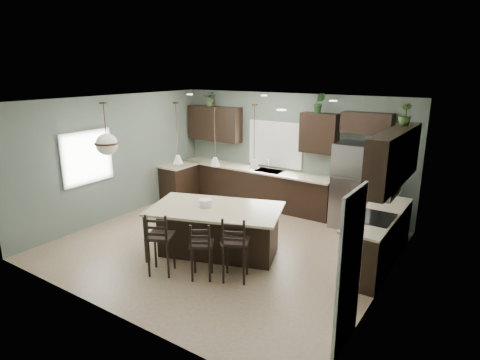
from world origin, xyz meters
name	(u,v)px	position (x,y,z in m)	size (l,w,h in m)	color
ground	(225,245)	(0.00, 0.00, 0.00)	(6.00, 6.00, 0.00)	#9E8466
pantry_door	(350,270)	(2.98, -1.55, 1.02)	(0.04, 0.82, 2.04)	white
window_back	(275,144)	(-0.40, 2.73, 1.55)	(1.35, 0.02, 1.00)	white
window_left	(87,157)	(-2.98, -0.80, 1.55)	(0.02, 1.10, 1.00)	white
left_return_cabs	(179,182)	(-2.70, 1.70, 0.45)	(0.60, 0.90, 0.90)	black
left_return_countertop	(179,165)	(-2.68, 1.70, 0.92)	(0.66, 0.96, 0.04)	beige
back_lower_cabs	(253,187)	(-0.85, 2.45, 0.45)	(4.20, 0.60, 0.90)	black
back_countertop	(253,169)	(-0.85, 2.43, 0.92)	(4.20, 0.66, 0.04)	beige
sink_inset	(269,171)	(-0.40, 2.43, 0.94)	(0.70, 0.45, 0.01)	gray
faucet	(268,165)	(-0.40, 2.40, 1.08)	(0.02, 0.02, 0.28)	silver
back_upper_left	(215,124)	(-2.15, 2.58, 1.95)	(1.55, 0.34, 0.90)	black
back_upper_right	(319,133)	(0.80, 2.58, 1.95)	(0.85, 0.34, 0.90)	black
fridge_header	(367,123)	(1.85, 2.58, 2.25)	(1.05, 0.34, 0.45)	black
right_lower_cabs	(378,240)	(2.70, 0.87, 0.45)	(0.60, 2.35, 0.90)	black
right_countertop	(379,214)	(2.68, 0.87, 0.92)	(0.66, 2.35, 0.04)	beige
cooktop	(375,218)	(2.68, 0.60, 0.94)	(0.58, 0.75, 0.02)	black
wall_oven_front	(356,241)	(2.40, 0.60, 0.45)	(0.01, 0.72, 0.60)	gray
right_upper_cabs	(394,157)	(2.83, 0.87, 1.95)	(0.34, 2.35, 0.90)	black
microwave	(384,184)	(2.78, 0.60, 1.55)	(0.40, 0.75, 0.40)	gray
refrigerator	(356,186)	(1.79, 2.34, 0.93)	(0.90, 0.74, 1.85)	gray
kitchen_island	(216,231)	(0.12, -0.43, 0.46)	(2.35, 1.34, 0.92)	black
serving_dish	(205,203)	(-0.07, -0.49, 0.99)	(0.24, 0.24, 0.14)	silver
bar_stool_left	(161,243)	(-0.23, -1.50, 0.56)	(0.41, 0.41, 1.11)	black
bar_stool_center	(202,250)	(0.44, -1.25, 0.50)	(0.37, 0.37, 1.00)	black
bar_stool_right	(235,248)	(0.93, -0.99, 0.56)	(0.42, 0.42, 1.12)	black
pendant_left	(177,133)	(-0.54, -0.65, 2.25)	(0.17, 0.17, 1.10)	white
pendant_center	(215,135)	(0.12, -0.43, 2.25)	(0.17, 0.17, 1.10)	white
pendant_right	(254,137)	(0.79, -0.20, 2.25)	(0.17, 0.17, 1.10)	silver
chandelier	(105,129)	(-1.60, -1.33, 2.33)	(0.43, 0.43, 0.94)	beige
plant_back_left	(210,99)	(-2.26, 2.55, 2.59)	(0.34, 0.30, 0.38)	#355023
plant_back_right	(319,103)	(0.77, 2.55, 2.62)	(0.24, 0.20, 0.44)	#234C21
plant_right_wall	(405,114)	(2.80, 1.49, 2.59)	(0.21, 0.21, 0.38)	#324F22
room_shell	(224,161)	(0.00, 0.00, 1.70)	(6.00, 6.00, 6.00)	#5C6A5E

